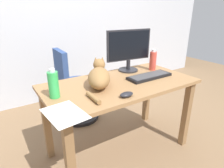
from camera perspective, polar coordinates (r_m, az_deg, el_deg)
ground_plane at (r=2.06m, az=2.13°, el=-18.64°), size 8.00×8.00×0.00m
back_wall at (r=2.97m, az=-16.01°, el=20.21°), size 6.00×0.04×2.60m
desk at (r=1.73m, az=2.41°, el=-2.93°), size 1.33×0.69×0.72m
office_chair at (r=2.40m, az=-11.06°, el=-2.05°), size 0.48×0.48×0.90m
monitor at (r=1.96m, az=5.01°, el=10.31°), size 0.48×0.20×0.41m
keyboard at (r=1.83m, az=11.02°, el=2.29°), size 0.44×0.15×0.03m
cat at (r=1.60m, az=-3.86°, el=2.35°), size 0.35×0.54×0.20m
computer_mouse at (r=1.41m, az=4.30°, el=-3.13°), size 0.11×0.06×0.04m
paper_sheet at (r=1.23m, az=-13.85°, el=-8.48°), size 0.24×0.32×0.00m
water_bottle at (r=1.43m, az=-16.93°, el=-0.12°), size 0.07×0.07×0.22m
spray_bottle at (r=2.05m, az=12.01°, el=6.80°), size 0.07×0.07×0.22m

